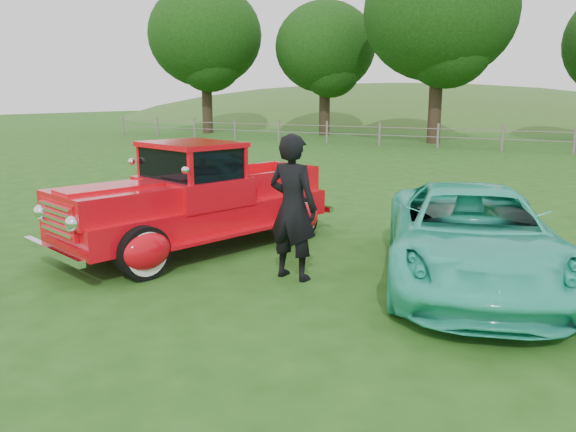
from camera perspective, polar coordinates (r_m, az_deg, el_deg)
The scene contains 9 objects.
ground at distance 7.45m, azimuth -5.36°, elevation -7.57°, with size 140.00×140.00×0.00m, color #214B14.
distant_hills at distance 66.12m, azimuth 21.90°, elevation 5.07°, with size 116.00×60.00×18.00m.
fence_line at distance 28.13m, azimuth 20.95°, elevation 7.41°, with size 48.00×0.12×1.20m.
tree_far_west at distance 40.02m, azimuth -8.41°, elevation 17.65°, with size 7.60×7.60×9.93m.
tree_mid_west at distance 37.50m, azimuth 3.81°, elevation 16.70°, with size 6.40×6.40×8.46m.
tree_near_west at distance 32.09m, azimuth 15.19°, elevation 19.36°, with size 8.00×8.00×10.42m.
red_pickup at distance 9.41m, azimuth -9.31°, elevation 1.49°, with size 3.19×5.27×1.78m.
teal_sedan at distance 7.97m, azimuth 18.10°, elevation -1.94°, with size 2.16×4.69×1.30m, color #32CBAB.
man at distance 7.67m, azimuth 0.48°, elevation 0.88°, with size 0.74×0.48×2.02m, color black.
Camera 1 is at (3.99, -5.78, 2.50)m, focal length 35.00 mm.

